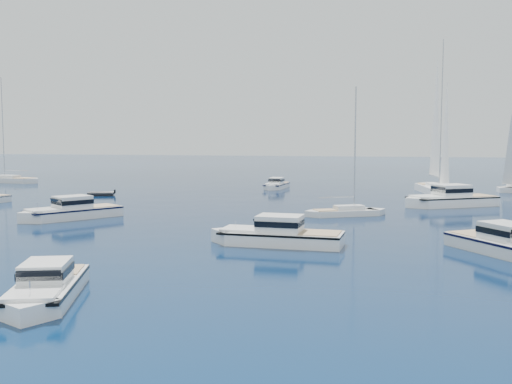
% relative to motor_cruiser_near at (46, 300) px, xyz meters
% --- Properties ---
extents(ground, '(400.00, 400.00, 0.00)m').
position_rel_motor_cruiser_near_xyz_m(ground, '(6.85, 3.62, 0.00)').
color(ground, navy).
rests_on(ground, ground).
extents(motor_cruiser_near, '(5.15, 8.77, 2.20)m').
position_rel_motor_cruiser_near_xyz_m(motor_cruiser_near, '(0.00, 0.00, 0.00)').
color(motor_cruiser_near, white).
rests_on(motor_cruiser_near, ground).
extents(motor_cruiser_right, '(7.73, 9.59, 2.51)m').
position_rel_motor_cruiser_near_xyz_m(motor_cruiser_right, '(22.11, 15.43, 0.00)').
color(motor_cruiser_right, silver).
rests_on(motor_cruiser_right, ground).
extents(motor_cruiser_left, '(8.18, 9.84, 2.60)m').
position_rel_motor_cruiser_near_xyz_m(motor_cruiser_left, '(-12.84, 24.38, 0.00)').
color(motor_cruiser_left, silver).
rests_on(motor_cruiser_left, ground).
extents(motor_cruiser_centre, '(9.96, 3.47, 2.58)m').
position_rel_motor_cruiser_near_xyz_m(motor_cruiser_centre, '(7.52, 15.76, 0.00)').
color(motor_cruiser_centre, white).
rests_on(motor_cruiser_centre, ground).
extents(motor_cruiser_distant, '(11.36, 8.58, 2.93)m').
position_rel_motor_cruiser_near_xyz_m(motor_cruiser_distant, '(21.14, 41.83, 0.00)').
color(motor_cruiser_distant, white).
rests_on(motor_cruiser_distant, ground).
extents(motor_cruiser_horizon, '(2.89, 7.73, 1.99)m').
position_rel_motor_cruiser_near_xyz_m(motor_cruiser_horizon, '(-0.72, 59.13, 0.00)').
color(motor_cruiser_horizon, white).
rests_on(motor_cruiser_horizon, ground).
extents(sailboat_centre, '(8.47, 5.71, 12.32)m').
position_rel_motor_cruiser_near_xyz_m(sailboat_centre, '(10.98, 31.83, 0.00)').
color(sailboat_centre, silver).
rests_on(sailboat_centre, ground).
extents(sailboat_sails_r, '(5.93, 14.17, 20.23)m').
position_rel_motor_cruiser_near_xyz_m(sailboat_sails_r, '(20.93, 57.10, 0.00)').
color(sailboat_sails_r, white).
rests_on(sailboat_sails_r, ground).
extents(sailboat_far_l, '(12.18, 5.13, 17.37)m').
position_rel_motor_cruiser_near_xyz_m(sailboat_far_l, '(-44.48, 60.77, 0.00)').
color(sailboat_far_l, silver).
rests_on(sailboat_far_l, ground).
extents(tender_yellow, '(3.54, 3.30, 0.95)m').
position_rel_motor_cruiser_near_xyz_m(tender_yellow, '(7.41, 17.99, 0.00)').
color(tender_yellow, '#CBC40B').
rests_on(tender_yellow, ground).
extents(tender_grey_far, '(3.75, 2.80, 0.95)m').
position_rel_motor_cruiser_near_xyz_m(tender_grey_far, '(-20.07, 44.20, 0.00)').
color(tender_grey_far, black).
rests_on(tender_grey_far, ground).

